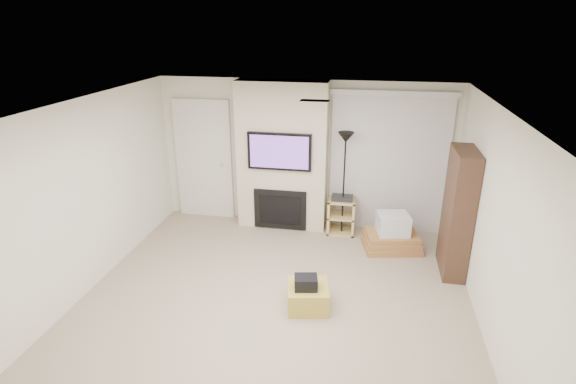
% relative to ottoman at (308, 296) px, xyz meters
% --- Properties ---
extents(floor, '(5.00, 5.50, 0.00)m').
position_rel_ottoman_xyz_m(floor, '(-0.44, -0.21, -0.15)').
color(floor, tan).
rests_on(floor, ground).
extents(ceiling, '(5.00, 5.50, 0.00)m').
position_rel_ottoman_xyz_m(ceiling, '(-0.44, -0.21, 2.35)').
color(ceiling, white).
rests_on(ceiling, wall_back).
extents(wall_back, '(5.00, 0.00, 2.50)m').
position_rel_ottoman_xyz_m(wall_back, '(-0.44, 2.54, 1.10)').
color(wall_back, silver).
rests_on(wall_back, ground).
extents(wall_left, '(0.00, 5.50, 2.50)m').
position_rel_ottoman_xyz_m(wall_left, '(-2.94, -0.21, 1.10)').
color(wall_left, silver).
rests_on(wall_left, ground).
extents(wall_right, '(0.00, 5.50, 2.50)m').
position_rel_ottoman_xyz_m(wall_right, '(2.06, -0.21, 1.10)').
color(wall_right, silver).
rests_on(wall_right, ground).
extents(hvac_vent, '(0.35, 0.18, 0.01)m').
position_rel_ottoman_xyz_m(hvac_vent, '(-0.04, 0.59, 2.35)').
color(hvac_vent, silver).
rests_on(hvac_vent, ceiling).
extents(ottoman, '(0.59, 0.59, 0.30)m').
position_rel_ottoman_xyz_m(ottoman, '(0.00, 0.00, 0.00)').
color(ottoman, gold).
rests_on(ottoman, floor).
extents(black_bag, '(0.32, 0.27, 0.16)m').
position_rel_ottoman_xyz_m(black_bag, '(-0.02, -0.04, 0.23)').
color(black_bag, black).
rests_on(black_bag, ottoman).
extents(fireplace_wall, '(1.50, 0.47, 2.50)m').
position_rel_ottoman_xyz_m(fireplace_wall, '(-0.79, 2.33, 1.09)').
color(fireplace_wall, beige).
rests_on(fireplace_wall, floor).
extents(entry_door, '(1.02, 0.11, 2.14)m').
position_rel_ottoman_xyz_m(entry_door, '(-2.24, 2.51, 0.90)').
color(entry_door, silver).
rests_on(entry_door, floor).
extents(vertical_blinds, '(1.98, 0.10, 2.37)m').
position_rel_ottoman_xyz_m(vertical_blinds, '(0.96, 2.49, 1.12)').
color(vertical_blinds, silver).
rests_on(vertical_blinds, floor).
extents(floor_lamp, '(0.26, 0.26, 1.75)m').
position_rel_ottoman_xyz_m(floor_lamp, '(0.26, 2.19, 1.23)').
color(floor_lamp, black).
rests_on(floor_lamp, floor).
extents(av_stand, '(0.45, 0.38, 0.66)m').
position_rel_ottoman_xyz_m(av_stand, '(0.25, 2.21, 0.20)').
color(av_stand, '#DAB770').
rests_on(av_stand, floor).
extents(box_stack, '(0.98, 0.81, 0.58)m').
position_rel_ottoman_xyz_m(box_stack, '(1.08, 1.79, 0.07)').
color(box_stack, '#A36D3C').
rests_on(box_stack, floor).
extents(bookshelf, '(0.30, 0.80, 1.80)m').
position_rel_ottoman_xyz_m(bookshelf, '(1.90, 1.27, 0.75)').
color(bookshelf, '#382419').
rests_on(bookshelf, floor).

